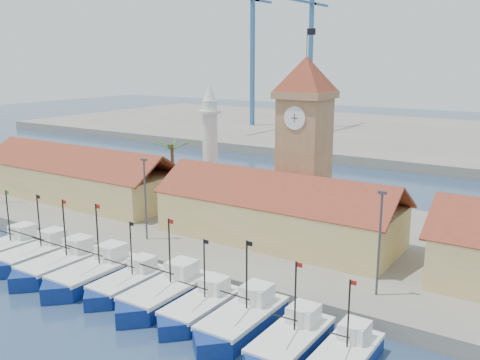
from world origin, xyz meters
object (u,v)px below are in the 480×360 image
Objects in this scene: minaret at (210,144)px; boat_0 at (4,250)px; boat_5 at (164,295)px; clock_tower at (304,138)px.

boat_0 is at bearing -108.78° from minaret.
boat_5 is (21.82, 0.94, 0.03)m from boat_0.
clock_tower reaches higher than boat_5.
clock_tower is (1.93, 22.79, 11.14)m from boat_5.
minaret is at bearing 71.22° from boat_0.
minaret is (-15.00, 2.00, -2.23)m from clock_tower.
minaret is (8.75, 25.73, 8.93)m from boat_0.
boat_0 is 35.38m from clock_tower.
minaret is (-13.07, 24.79, 8.91)m from boat_5.
clock_tower is at bearing 44.97° from boat_0.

